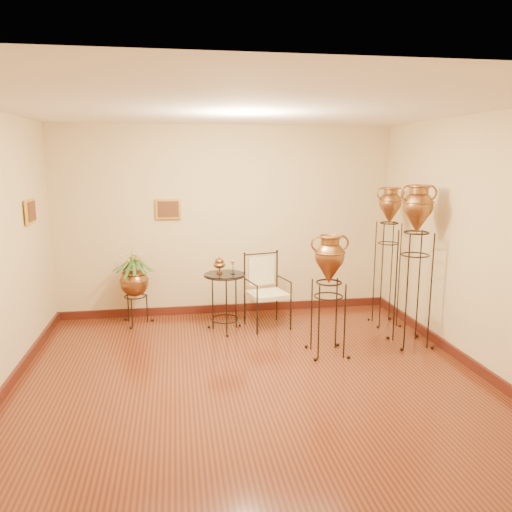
{
  "coord_description": "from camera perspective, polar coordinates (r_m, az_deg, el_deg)",
  "views": [
    {
      "loc": [
        -0.75,
        -4.85,
        2.33
      ],
      "look_at": [
        0.25,
        1.3,
        1.1
      ],
      "focal_mm": 35.0,
      "sensor_mm": 36.0,
      "label": 1
    }
  ],
  "objects": [
    {
      "name": "armchair",
      "position": [
        6.91,
        1.32,
        -4.07
      ],
      "size": [
        0.68,
        0.65,
        1.02
      ],
      "rotation": [
        0.0,
        0.0,
        0.23
      ],
      "color": "black",
      "rests_on": "ground"
    },
    {
      "name": "amphora_short",
      "position": [
        5.99,
        8.28,
        -4.39
      ],
      "size": [
        0.49,
        0.49,
        1.48
      ],
      "rotation": [
        0.0,
        0.0,
        -0.09
      ],
      "color": "black",
      "rests_on": "ground"
    },
    {
      "name": "planter_urn",
      "position": [
        7.23,
        -13.74,
        -2.58
      ],
      "size": [
        0.83,
        0.83,
        1.17
      ],
      "rotation": [
        0.0,
        0.0,
        -0.42
      ],
      "color": "black",
      "rests_on": "ground"
    },
    {
      "name": "side_table",
      "position": [
        6.81,
        -3.57,
        -5.16
      ],
      "size": [
        0.61,
        0.61,
        1.01
      ],
      "rotation": [
        0.0,
        0.0,
        -0.12
      ],
      "color": "black",
      "rests_on": "ground"
    },
    {
      "name": "room_shell",
      "position": [
        4.95,
        -0.54,
        4.23
      ],
      "size": [
        5.02,
        5.02,
        2.81
      ],
      "color": "#D1B787",
      "rests_on": "ground"
    },
    {
      "name": "amphora_mid",
      "position": [
        6.46,
        17.65,
        -0.97
      ],
      "size": [
        0.55,
        0.55,
        2.04
      ],
      "rotation": [
        0.0,
        0.0,
        -0.24
      ],
      "color": "black",
      "rests_on": "ground"
    },
    {
      "name": "ground",
      "position": [
        5.43,
        -0.43,
        -14.23
      ],
      "size": [
        5.0,
        5.0,
        0.0
      ],
      "primitive_type": "plane",
      "color": "#622C17",
      "rests_on": "ground"
    },
    {
      "name": "amphora_tall",
      "position": [
        7.17,
        14.8,
        0.12
      ],
      "size": [
        0.45,
        0.45,
        1.96
      ],
      "rotation": [
        0.0,
        0.0,
        0.2
      ],
      "color": "black",
      "rests_on": "ground"
    }
  ]
}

